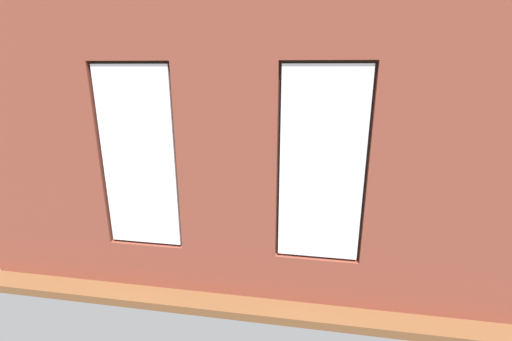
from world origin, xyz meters
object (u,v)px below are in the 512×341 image
(cup_ceramic, at_px, (261,186))
(candle_jar, at_px, (237,187))
(remote_gray, at_px, (252,185))
(potted_plant_corner_far_left, at_px, (457,245))
(couch_left, at_px, (412,216))
(table_plant_small, at_px, (283,182))
(potted_plant_beside_window_right, at_px, (114,210))
(coffee_table, at_px, (261,191))
(potted_plant_by_left_couch, at_px, (372,185))
(media_console, at_px, (128,185))
(couch_by_window, at_px, (211,238))
(tv_flatscreen, at_px, (125,160))
(potted_plant_near_tv, at_px, (127,188))
(potted_plant_corner_near_left, at_px, (393,160))
(remote_black, at_px, (266,190))

(cup_ceramic, bearing_deg, candle_jar, 16.46)
(candle_jar, relative_size, remote_gray, 0.55)
(cup_ceramic, bearing_deg, potted_plant_corner_far_left, 143.70)
(candle_jar, distance_m, potted_plant_corner_far_left, 3.62)
(couch_left, relative_size, table_plant_small, 10.68)
(candle_jar, relative_size, potted_plant_beside_window_right, 0.08)
(coffee_table, bearing_deg, potted_plant_beside_window_right, 48.04)
(potted_plant_by_left_couch, bearing_deg, media_console, 5.08)
(couch_by_window, xyz_separation_m, couch_left, (-2.95, -1.23, 0.00))
(couch_left, xyz_separation_m, remote_gray, (2.71, -0.75, 0.10))
(tv_flatscreen, height_order, potted_plant_near_tv, tv_flatscreen)
(potted_plant_by_left_couch, bearing_deg, potted_plant_corner_near_left, -123.86)
(potted_plant_by_left_couch, bearing_deg, table_plant_small, 18.93)
(potted_plant_corner_far_left, bearing_deg, potted_plant_near_tv, -14.55)
(media_console, relative_size, tv_flatscreen, 1.15)
(couch_left, height_order, potted_plant_corner_near_left, potted_plant_corner_near_left)
(coffee_table, relative_size, table_plant_small, 8.20)
(potted_plant_corner_near_left, bearing_deg, table_plant_small, 31.59)
(potted_plant_near_tv, bearing_deg, table_plant_small, -163.28)
(table_plant_small, relative_size, potted_plant_corner_near_left, 0.15)
(couch_left, height_order, tv_flatscreen, tv_flatscreen)
(couch_by_window, xyz_separation_m, remote_black, (-0.52, -1.74, 0.11))
(remote_gray, distance_m, potted_plant_near_tv, 2.29)
(candle_jar, distance_m, potted_plant_beside_window_right, 2.28)
(potted_plant_corner_far_left, bearing_deg, remote_black, -35.59)
(potted_plant_near_tv, bearing_deg, potted_plant_corner_far_left, 165.45)
(coffee_table, bearing_deg, media_console, -5.92)
(candle_jar, distance_m, media_console, 2.49)
(candle_jar, bearing_deg, remote_black, 180.00)
(candle_jar, xyz_separation_m, remote_black, (-0.54, 0.00, -0.04))
(couch_by_window, distance_m, remote_gray, 1.99)
(potted_plant_corner_near_left, bearing_deg, cup_ceramic, 30.08)
(couch_left, distance_m, remote_gray, 2.82)
(cup_ceramic, bearing_deg, table_plant_small, -159.40)
(tv_flatscreen, bearing_deg, potted_plant_corner_near_left, -167.35)
(potted_plant_near_tv, bearing_deg, potted_plant_by_left_couch, -162.42)
(couch_left, bearing_deg, table_plant_small, -111.63)
(media_console, distance_m, potted_plant_corner_far_left, 6.01)
(remote_gray, height_order, potted_plant_beside_window_right, potted_plant_beside_window_right)
(potted_plant_corner_far_left, bearing_deg, tv_flatscreen, -22.21)
(candle_jar, distance_m, table_plant_small, 0.88)
(coffee_table, distance_m, remote_gray, 0.22)
(coffee_table, bearing_deg, potted_plant_corner_far_left, 143.70)
(couch_by_window, xyz_separation_m, candle_jar, (0.02, -1.74, 0.14))
(potted_plant_corner_far_left, bearing_deg, couch_by_window, -1.85)
(coffee_table, xyz_separation_m, table_plant_small, (-0.40, -0.15, 0.14))
(coffee_table, xyz_separation_m, potted_plant_near_tv, (2.33, 0.67, 0.16))
(cup_ceramic, bearing_deg, coffee_table, -87.54)
(table_plant_small, distance_m, remote_gray, 0.59)
(tv_flatscreen, relative_size, potted_plant_near_tv, 1.14)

